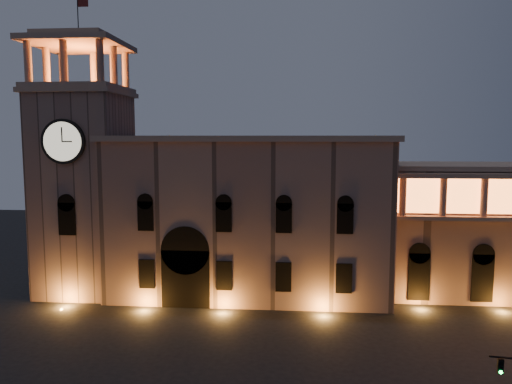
{
  "coord_description": "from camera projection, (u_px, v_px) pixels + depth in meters",
  "views": [
    {
      "loc": [
        3.28,
        -32.81,
        17.53
      ],
      "look_at": [
        -0.77,
        16.0,
        12.05
      ],
      "focal_mm": 35.0,
      "sensor_mm": 36.0,
      "label": 1
    }
  ],
  "objects": [
    {
      "name": "government_building",
      "position": [
        249.0,
        215.0,
        55.63
      ],
      "size": [
        30.8,
        12.8,
        17.6
      ],
      "color": "#856357",
      "rests_on": "ground"
    },
    {
      "name": "clock_tower",
      "position": [
        84.0,
        181.0,
        55.78
      ],
      "size": [
        9.8,
        9.8,
        32.4
      ],
      "color": "#856357",
      "rests_on": "ground"
    }
  ]
}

